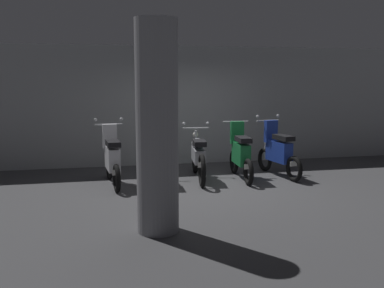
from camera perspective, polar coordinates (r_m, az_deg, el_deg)
ground_plane at (r=8.64m, az=1.92°, el=-5.59°), size 80.00×80.00×0.00m
back_wall at (r=11.00m, az=-1.44°, el=4.96°), size 16.00×0.30×2.86m
motorbike_slot_0 at (r=8.90m, az=-10.16°, el=-1.83°), size 0.59×1.68×1.29m
motorbike_slot_1 at (r=8.97m, az=-4.50°, el=-1.88°), size 0.56×1.95×1.03m
motorbike_slot_2 at (r=9.26m, az=0.80°, el=-1.52°), size 0.59×1.95×1.15m
motorbike_slot_3 at (r=9.38m, az=6.21°, el=-1.25°), size 0.56×1.68×1.18m
motorbike_slot_4 at (r=9.76m, az=10.90°, el=-0.95°), size 0.58×1.67×1.29m
support_pillar at (r=5.97m, az=-4.48°, el=2.05°), size 0.57×0.57×2.86m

